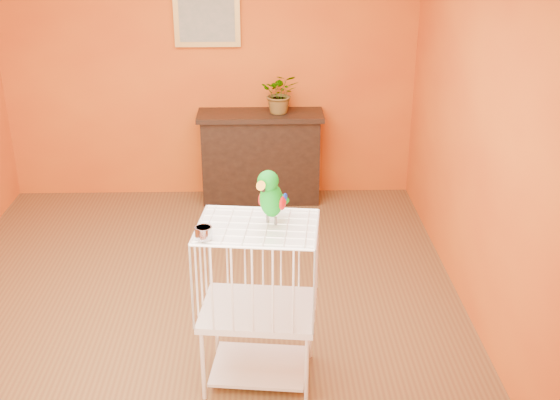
{
  "coord_description": "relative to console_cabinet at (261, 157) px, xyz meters",
  "views": [
    {
      "loc": [
        0.51,
        -4.47,
        2.79
      ],
      "look_at": [
        0.61,
        -0.77,
        1.2
      ],
      "focal_mm": 45.0,
      "sensor_mm": 36.0,
      "label": 1
    }
  ],
  "objects": [
    {
      "name": "ground",
      "position": [
        -0.49,
        -2.04,
        -0.45
      ],
      "size": [
        4.5,
        4.5,
        0.0
      ],
      "primitive_type": "plane",
      "color": "brown",
      "rests_on": "ground"
    },
    {
      "name": "room_shell",
      "position": [
        -0.49,
        -2.04,
        1.13
      ],
      "size": [
        4.5,
        4.5,
        4.5
      ],
      "color": "#D86114",
      "rests_on": "ground"
    },
    {
      "name": "console_cabinet",
      "position": [
        0.0,
        0.0,
        0.0
      ],
      "size": [
        1.21,
        0.44,
        0.9
      ],
      "color": "black",
      "rests_on": "ground"
    },
    {
      "name": "potted_plant",
      "position": [
        0.19,
        -0.06,
        0.6
      ],
      "size": [
        0.37,
        0.41,
        0.3
      ],
      "primitive_type": "imported",
      "rotation": [
        0.0,
        0.0,
        -0.07
      ],
      "color": "#26722D",
      "rests_on": "console_cabinet"
    },
    {
      "name": "framed_picture",
      "position": [
        -0.49,
        0.18,
        1.3
      ],
      "size": [
        0.62,
        0.04,
        0.5
      ],
      "color": "#B98F42",
      "rests_on": "room_shell"
    },
    {
      "name": "birdcage",
      "position": [
        -0.01,
        -2.86,
        0.1
      ],
      "size": [
        0.74,
        0.6,
        1.06
      ],
      "rotation": [
        0.0,
        0.0,
        -0.11
      ],
      "color": "white",
      "rests_on": "ground"
    },
    {
      "name": "feed_cup",
      "position": [
        -0.31,
        -3.02,
        0.65
      ],
      "size": [
        0.1,
        0.1,
        0.07
      ],
      "primitive_type": "cylinder",
      "color": "silver",
      "rests_on": "birdcage"
    },
    {
      "name": "parrot",
      "position": [
        0.07,
        -2.83,
        0.78
      ],
      "size": [
        0.22,
        0.3,
        0.34
      ],
      "rotation": [
        0.0,
        0.0,
        -0.51
      ],
      "color": "#59544C",
      "rests_on": "birdcage"
    }
  ]
}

